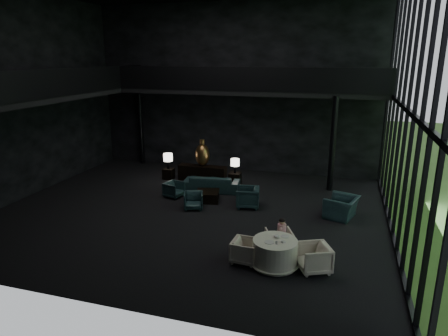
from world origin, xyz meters
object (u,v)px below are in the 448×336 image
(side_table_left, at_px, (169,174))
(lounge_armchair_south, at_px, (193,201))
(console, at_px, (202,173))
(bronze_urn, at_px, (202,155))
(table_lamp_right, at_px, (235,163))
(table_lamp_left, at_px, (168,158))
(side_table_right, at_px, (235,179))
(sofa, at_px, (212,179))
(lounge_armchair_west, at_px, (174,190))
(coffee_table, at_px, (207,196))
(window_armchair, at_px, (342,203))
(dining_chair_north, at_px, (279,241))
(dining_chair_east, at_px, (314,256))
(lounge_armchair_east, at_px, (248,195))
(dining_chair_west, at_px, (245,251))
(child, at_px, (282,227))
(dining_table, at_px, (275,254))

(side_table_left, xyz_separation_m, lounge_armchair_south, (2.47, -3.19, 0.07))
(console, distance_m, bronze_urn, 0.87)
(side_table_left, height_order, table_lamp_right, table_lamp_right)
(table_lamp_left, bearing_deg, side_table_right, 0.83)
(sofa, height_order, lounge_armchair_west, sofa)
(table_lamp_left, relative_size, table_lamp_right, 1.11)
(coffee_table, bearing_deg, bronze_urn, 113.71)
(window_armchair, relative_size, dining_chair_north, 1.77)
(bronze_urn, relative_size, window_armchair, 0.96)
(dining_chair_north, bearing_deg, side_table_left, -66.32)
(sofa, height_order, dining_chair_north, sofa)
(lounge_armchair_south, height_order, dining_chair_east, dining_chair_east)
(table_lamp_left, bearing_deg, lounge_armchair_east, -29.18)
(lounge_armchair_west, relative_size, dining_chair_west, 0.91)
(bronze_urn, height_order, dining_chair_west, bronze_urn)
(dining_chair_west, height_order, child, child)
(side_table_left, relative_size, window_armchair, 0.39)
(window_armchair, xyz_separation_m, dining_table, (-1.69, -4.05, -0.22))
(sofa, xyz_separation_m, coffee_table, (0.21, -1.19, -0.31))
(console, height_order, dining_chair_east, dining_chair_east)
(table_lamp_left, relative_size, lounge_armchair_south, 1.12)
(table_lamp_left, bearing_deg, dining_chair_east, -42.17)
(lounge_armchair_east, bearing_deg, sofa, -136.66)
(side_table_left, xyz_separation_m, sofa, (2.48, -1.05, 0.26))
(table_lamp_right, relative_size, sofa, 0.25)
(dining_chair_east, distance_m, child, 1.42)
(table_lamp_right, bearing_deg, lounge_armchair_east, -64.69)
(dining_chair_north, bearing_deg, lounge_armchair_west, -58.88)
(window_armchair, height_order, dining_chair_east, window_armchair)
(lounge_armchair_west, bearing_deg, bronze_urn, 5.50)
(lounge_armchair_east, xyz_separation_m, coffee_table, (-1.68, 0.20, -0.27))
(table_lamp_left, bearing_deg, sofa, -22.94)
(coffee_table, bearing_deg, table_lamp_left, 140.21)
(window_armchair, distance_m, child, 3.51)
(lounge_armchair_west, relative_size, dining_table, 0.44)
(dining_chair_north, bearing_deg, table_lamp_left, -66.32)
(table_lamp_left, bearing_deg, lounge_armchair_south, -52.33)
(dining_chair_west, bearing_deg, child, -36.93)
(dining_table, bearing_deg, child, 88.15)
(bronze_urn, relative_size, dining_table, 0.87)
(child, bearing_deg, coffee_table, -43.69)
(window_armchair, relative_size, dining_chair_east, 1.49)
(lounge_armchair_west, relative_size, window_armchair, 0.49)
(dining_table, bearing_deg, table_lamp_right, 114.00)
(bronze_urn, height_order, lounge_armchair_south, bronze_urn)
(lounge_armchair_west, bearing_deg, side_table_right, -27.07)
(lounge_armchair_east, distance_m, lounge_armchair_south, 2.05)
(child, bearing_deg, lounge_armchair_south, -32.50)
(table_lamp_left, xyz_separation_m, dining_table, (6.11, -6.50, -0.68))
(dining_table, bearing_deg, side_table_left, 133.23)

